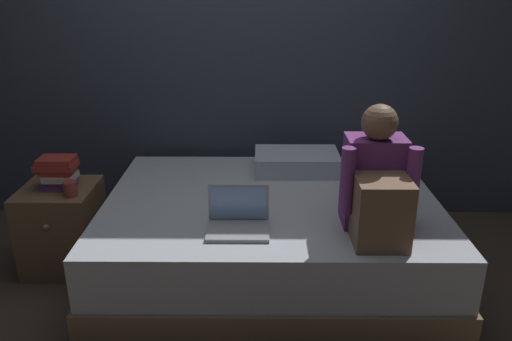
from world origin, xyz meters
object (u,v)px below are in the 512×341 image
bed (271,235)px  laptop (238,219)px  book_stack (58,172)px  nightstand (63,227)px  person_sitting (377,186)px  pillow (297,162)px  mug (70,189)px

bed → laptop: size_ratio=6.25×
bed → book_stack: book_stack is taller
nightstand → person_sitting: bearing=-14.5°
laptop → nightstand: bearing=158.1°
person_sitting → pillow: person_sitting is taller
nightstand → laptop: bearing=-21.9°
mug → person_sitting: bearing=-11.7°
nightstand → mug: (0.13, -0.12, 0.31)m
person_sitting → mug: size_ratio=7.28×
nightstand → mug: 0.36m
pillow → book_stack: (-1.46, -0.40, 0.07)m
laptop → pillow: (0.36, 0.85, 0.01)m
nightstand → pillow: size_ratio=0.96×
nightstand → mug: size_ratio=5.96×
bed → pillow: 0.58m
mug → laptop: bearing=-18.5°
laptop → book_stack: size_ratio=1.39×
nightstand → person_sitting: size_ratio=0.82×
bed → mug: mug is taller
book_stack → bed: bearing=-2.4°
laptop → pillow: size_ratio=0.57×
laptop → book_stack: (-1.10, 0.45, 0.08)m
pillow → laptop: bearing=-113.0°
pillow → book_stack: book_stack is taller
person_sitting → book_stack: 1.86m
laptop → pillow: bearing=67.0°
laptop → pillow: laptop is taller
nightstand → book_stack: bearing=5.3°
bed → pillow: bearing=68.3°
person_sitting → bed: bearing=141.0°
mug → nightstand: bearing=137.3°
pillow → mug: (-1.35, -0.52, 0.02)m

